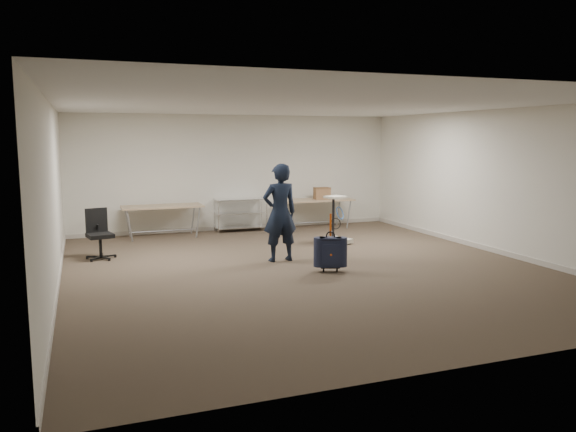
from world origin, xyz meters
name	(u,v)px	position (x,y,z in m)	size (l,w,h in m)	color
ground	(305,268)	(0.00, 0.00, 0.00)	(9.00, 9.00, 0.00)	#483B2C
room_shell	(279,250)	(0.00, 1.38, 0.05)	(8.00, 9.00, 9.00)	silver
folding_table_left	(162,208)	(-1.90, 3.95, 0.68)	(1.80, 0.75, 0.73)	tan
folding_table_right	(317,201)	(1.90, 3.95, 0.68)	(1.80, 0.75, 0.73)	tan
wire_shelf	(240,213)	(0.00, 4.20, 0.44)	(1.22, 0.47, 0.80)	silver
person	(280,213)	(-0.22, 0.70, 0.90)	(0.65, 0.43, 1.79)	black
suitcase	(330,252)	(0.29, -0.40, 0.34)	(0.41, 0.32, 0.99)	black
office_chair	(100,244)	(-3.32, 2.05, 0.28)	(0.57, 0.57, 0.94)	black
equipment_cart	(335,231)	(1.44, 1.87, 0.27)	(0.71, 0.71, 1.03)	beige
cardboard_box	(322,193)	(2.06, 3.97, 0.87)	(0.38, 0.29, 0.29)	#A3784B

